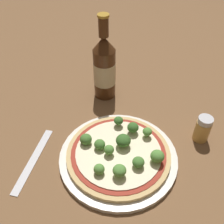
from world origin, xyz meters
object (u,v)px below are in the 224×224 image
Objects in this scene: pizza at (118,155)px; pepper_shaker at (203,129)px; fork at (33,160)px; beer_bottle at (104,68)px.

pepper_shaker is at bearing 31.60° from pizza.
pizza is at bearing -76.78° from fork.
fork is (-0.19, -0.05, -0.02)m from pizza.
pepper_shaker is 0.37× the size of fork.
beer_bottle is at bearing -20.65° from fork.
pepper_shaker reaches higher than fork.
beer_bottle reaches higher than pepper_shaker.
beer_bottle is 3.46× the size of pepper_shaker.
beer_bottle is 0.30m from fork.
pizza is 1.26× the size of fork.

